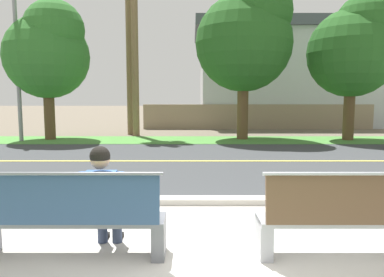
% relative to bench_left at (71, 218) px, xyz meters
% --- Properties ---
extents(ground_plane, '(140.00, 140.00, 0.00)m').
position_rel_bench_left_xyz_m(ground_plane, '(1.55, 7.75, -0.47)').
color(ground_plane, '#665B4C').
extents(sidewalk_pavement, '(44.00, 3.60, 0.01)m').
position_rel_bench_left_xyz_m(sidewalk_pavement, '(1.55, 0.15, -0.46)').
color(sidewalk_pavement, beige).
rests_on(sidewalk_pavement, ground_plane).
extents(curb_edge, '(44.00, 0.30, 0.11)m').
position_rel_bench_left_xyz_m(curb_edge, '(1.55, 2.10, -0.41)').
color(curb_edge, '#ADA89E').
rests_on(curb_edge, ground_plane).
extents(street_asphalt, '(52.00, 8.00, 0.01)m').
position_rel_bench_left_xyz_m(street_asphalt, '(1.55, 6.25, -0.46)').
color(street_asphalt, '#383A3D').
rests_on(street_asphalt, ground_plane).
extents(road_centre_line, '(48.00, 0.14, 0.01)m').
position_rel_bench_left_xyz_m(road_centre_line, '(1.55, 6.25, -0.46)').
color(road_centre_line, '#E0CC4C').
rests_on(road_centre_line, ground_plane).
extents(far_verge_grass, '(48.00, 2.80, 0.02)m').
position_rel_bench_left_xyz_m(far_verge_grass, '(1.55, 11.39, -0.46)').
color(far_verge_grass, '#478438').
rests_on(far_verge_grass, ground_plane).
extents(bench_left, '(2.08, 0.48, 1.01)m').
position_rel_bench_left_xyz_m(bench_left, '(0.00, 0.00, 0.00)').
color(bench_left, slate).
rests_on(bench_left, ground_plane).
extents(bench_right, '(2.08, 0.48, 1.01)m').
position_rel_bench_left_xyz_m(bench_right, '(3.11, 0.00, 0.00)').
color(bench_right, '#9EA0A8').
rests_on(bench_right, ground_plane).
extents(seated_person_blue, '(0.52, 0.68, 1.25)m').
position_rel_bench_left_xyz_m(seated_person_blue, '(0.33, 0.17, 0.21)').
color(seated_person_blue, '#333D56').
rests_on(seated_person_blue, ground_plane).
extents(streetlamp, '(0.24, 2.10, 7.08)m').
position_rel_bench_left_xyz_m(streetlamp, '(-5.66, 11.19, 3.58)').
color(streetlamp, gray).
rests_on(streetlamp, ground_plane).
extents(shade_tree_far_left, '(3.48, 3.48, 5.75)m').
position_rel_bench_left_xyz_m(shade_tree_far_left, '(-4.60, 11.57, 3.26)').
color(shade_tree_far_left, brown).
rests_on(shade_tree_far_left, ground_plane).
extents(shade_tree_left, '(4.04, 4.04, 6.67)m').
position_rel_bench_left_xyz_m(shade_tree_left, '(3.63, 11.68, 3.87)').
color(shade_tree_left, brown).
rests_on(shade_tree_left, ground_plane).
extents(shade_tree_centre, '(3.60, 3.60, 5.94)m').
position_rel_bench_left_xyz_m(shade_tree_centre, '(8.02, 11.36, 3.39)').
color(shade_tree_centre, brown).
rests_on(shade_tree_centre, ground_plane).
extents(garden_wall, '(13.00, 0.36, 1.40)m').
position_rel_bench_left_xyz_m(garden_wall, '(5.09, 16.91, 0.23)').
color(garden_wall, gray).
rests_on(garden_wall, ground_plane).
extents(house_across_street, '(11.24, 6.91, 6.37)m').
position_rel_bench_left_xyz_m(house_across_street, '(7.16, 20.11, 2.77)').
color(house_across_street, '#B7BCC1').
rests_on(house_across_street, ground_plane).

